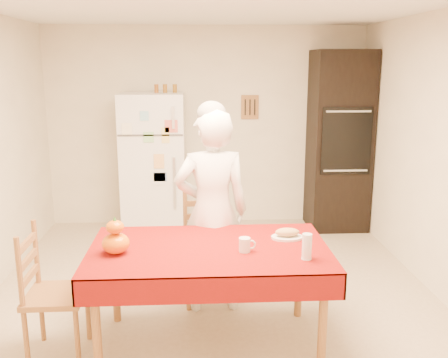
{
  "coord_description": "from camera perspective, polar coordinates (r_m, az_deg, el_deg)",
  "views": [
    {
      "loc": [
        -0.13,
        -4.09,
        2.04
      ],
      "look_at": [
        0.11,
        0.2,
        1.04
      ],
      "focal_mm": 40.0,
      "sensor_mm": 36.0,
      "label": 1
    }
  ],
  "objects": [
    {
      "name": "floor",
      "position": [
        4.57,
        -1.26,
        -13.42
      ],
      "size": [
        4.5,
        4.5,
        0.0
      ],
      "primitive_type": "plane",
      "color": "tan",
      "rests_on": "ground"
    },
    {
      "name": "room_shell",
      "position": [
        4.12,
        -1.36,
        7.25
      ],
      "size": [
        4.02,
        4.52,
        2.51
      ],
      "color": "#EEE4C8",
      "rests_on": "ground"
    },
    {
      "name": "refrigerator",
      "position": [
        6.11,
        -8.01,
        1.72
      ],
      "size": [
        0.75,
        0.74,
        1.7
      ],
      "color": "white",
      "rests_on": "floor"
    },
    {
      "name": "oven_cabinet",
      "position": [
        6.34,
        13.01,
        4.22
      ],
      "size": [
        0.7,
        0.62,
        2.2
      ],
      "color": "black",
      "rests_on": "floor"
    },
    {
      "name": "dining_table",
      "position": [
        3.61,
        -1.72,
        -8.85
      ],
      "size": [
        1.7,
        1.0,
        0.76
      ],
      "color": "brown",
      "rests_on": "floor"
    },
    {
      "name": "chair_far",
      "position": [
        4.4,
        -1.98,
        -7.3
      ],
      "size": [
        0.45,
        0.43,
        0.95
      ],
      "rotation": [
        0.0,
        0.0,
        0.07
      ],
      "color": "brown",
      "rests_on": "floor"
    },
    {
      "name": "chair_left",
      "position": [
        3.78,
        -19.66,
        -11.64
      ],
      "size": [
        0.4,
        0.42,
        0.95
      ],
      "rotation": [
        0.0,
        0.0,
        1.58
      ],
      "color": "brown",
      "rests_on": "floor"
    },
    {
      "name": "seated_woman",
      "position": [
        4.1,
        -1.38,
        -3.8
      ],
      "size": [
        0.65,
        0.46,
        1.7
      ],
      "primitive_type": "imported",
      "rotation": [
        0.0,
        0.0,
        3.24
      ],
      "color": "white",
      "rests_on": "floor"
    },
    {
      "name": "coffee_mug",
      "position": [
        3.49,
        2.37,
        -7.52
      ],
      "size": [
        0.08,
        0.08,
        0.1
      ],
      "primitive_type": "cylinder",
      "color": "silver",
      "rests_on": "dining_table"
    },
    {
      "name": "pumpkin_lower",
      "position": [
        3.53,
        -12.26,
        -7.2
      ],
      "size": [
        0.19,
        0.19,
        0.14
      ],
      "primitive_type": "ellipsoid",
      "color": "#E05005",
      "rests_on": "dining_table"
    },
    {
      "name": "pumpkin_upper",
      "position": [
        3.49,
        -12.35,
        -5.38
      ],
      "size": [
        0.12,
        0.12,
        0.09
      ],
      "primitive_type": "ellipsoid",
      "color": "#DF4405",
      "rests_on": "pumpkin_lower"
    },
    {
      "name": "wine_glass",
      "position": [
        3.39,
        9.45,
        -7.62
      ],
      "size": [
        0.07,
        0.07,
        0.18
      ],
      "primitive_type": "cylinder",
      "color": "silver",
      "rests_on": "dining_table"
    },
    {
      "name": "bread_plate",
      "position": [
        3.78,
        7.23,
        -6.63
      ],
      "size": [
        0.24,
        0.24,
        0.02
      ],
      "primitive_type": "cylinder",
      "color": "silver",
      "rests_on": "dining_table"
    },
    {
      "name": "bread_loaf",
      "position": [
        3.77,
        7.25,
        -6.05
      ],
      "size": [
        0.18,
        0.1,
        0.06
      ],
      "primitive_type": "ellipsoid",
      "color": "tan",
      "rests_on": "bread_plate"
    },
    {
      "name": "spice_jar_left",
      "position": [
        6.05,
        -7.73,
        10.21
      ],
      "size": [
        0.05,
        0.05,
        0.1
      ],
      "primitive_type": "cylinder",
      "color": "#8F501A",
      "rests_on": "refrigerator"
    },
    {
      "name": "spice_jar_mid",
      "position": [
        6.04,
        -6.75,
        10.24
      ],
      "size": [
        0.05,
        0.05,
        0.1
      ],
      "primitive_type": "cylinder",
      "color": "brown",
      "rests_on": "refrigerator"
    },
    {
      "name": "spice_jar_right",
      "position": [
        6.03,
        -5.64,
        10.26
      ],
      "size": [
        0.05,
        0.05,
        0.1
      ],
      "primitive_type": "cylinder",
      "color": "brown",
      "rests_on": "refrigerator"
    }
  ]
}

